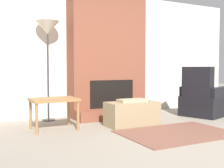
# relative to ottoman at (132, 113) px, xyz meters

# --- Properties ---
(ground_plane) EXTENTS (24.00, 24.00, 0.00)m
(ground_plane) POSITION_rel_ottoman_xyz_m (0.08, -1.47, -0.21)
(ground_plane) COLOR gray
(wall_back) EXTENTS (6.97, 0.06, 2.60)m
(wall_back) POSITION_rel_ottoman_xyz_m (0.08, 1.39, 1.09)
(wall_back) COLOR silver
(wall_back) RESTS_ON ground_plane
(fireplace) EXTENTS (1.61, 0.80, 2.60)m
(fireplace) POSITION_rel_ottoman_xyz_m (0.08, 1.11, 1.02)
(fireplace) COLOR brown
(fireplace) RESTS_ON ground_plane
(ottoman) EXTENTS (0.90, 0.45, 0.46)m
(ottoman) POSITION_rel_ottoman_xyz_m (0.00, 0.00, 0.00)
(ottoman) COLOR #998460
(ottoman) RESTS_ON ground_plane
(armchair) EXTENTS (1.13, 1.02, 1.02)m
(armchair) POSITION_rel_ottoman_xyz_m (1.86, 0.19, 0.08)
(armchair) COLOR black
(armchair) RESTS_ON ground_plane
(side_table) EXTENTS (0.73, 0.55, 0.51)m
(side_table) POSITION_rel_ottoman_xyz_m (-1.29, 0.30, 0.23)
(side_table) COLOR #9E7042
(side_table) RESTS_ON ground_plane
(floor_lamp_left) EXTENTS (0.44, 0.44, 1.87)m
(floor_lamp_left) POSITION_rel_ottoman_xyz_m (-1.16, 1.13, 1.47)
(floor_lamp_left) COLOR #333333
(floor_lamp_left) RESTS_ON ground_plane
(area_rug) EXTENTS (1.69, 1.16, 0.01)m
(area_rug) POSITION_rel_ottoman_xyz_m (0.32, -0.82, -0.21)
(area_rug) COLOR brown
(area_rug) RESTS_ON ground_plane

